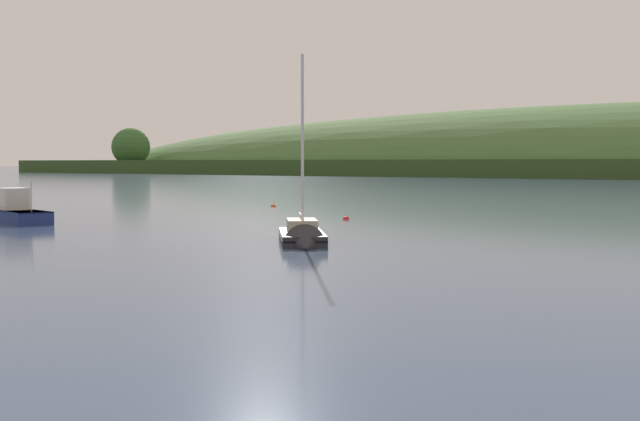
# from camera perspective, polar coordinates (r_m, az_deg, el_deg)

# --- Properties ---
(far_shoreline_hill) EXTENTS (580.02, 144.30, 43.75)m
(far_shoreline_hill) POSITION_cam_1_polar(r_m,az_deg,el_deg) (268.52, 19.80, 2.31)
(far_shoreline_hill) COLOR #314A21
(far_shoreline_hill) RESTS_ON ground
(sailboat_midwater_white) EXTENTS (5.69, 6.47, 10.06)m
(sailboat_midwater_white) POSITION_cam_1_polar(r_m,az_deg,el_deg) (40.46, -1.19, -2.00)
(sailboat_midwater_white) COLOR #232328
(sailboat_midwater_white) RESTS_ON ground
(fishing_boat_moored) EXTENTS (6.21, 3.74, 3.75)m
(fishing_boat_moored) POSITION_cam_1_polar(r_m,az_deg,el_deg) (58.36, -19.92, -0.33)
(fishing_boat_moored) COLOR navy
(fishing_boat_moored) RESTS_ON ground
(mooring_buoy_foreground) EXTENTS (0.50, 0.50, 0.58)m
(mooring_buoy_foreground) POSITION_cam_1_polar(r_m,az_deg,el_deg) (74.90, -3.19, 0.26)
(mooring_buoy_foreground) COLOR #EA5B19
(mooring_buoy_foreground) RESTS_ON ground
(mooring_buoy_midchannel) EXTENTS (0.47, 0.47, 0.55)m
(mooring_buoy_midchannel) POSITION_cam_1_polar(r_m,az_deg,el_deg) (58.22, 1.78, -0.61)
(mooring_buoy_midchannel) COLOR red
(mooring_buoy_midchannel) RESTS_ON ground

